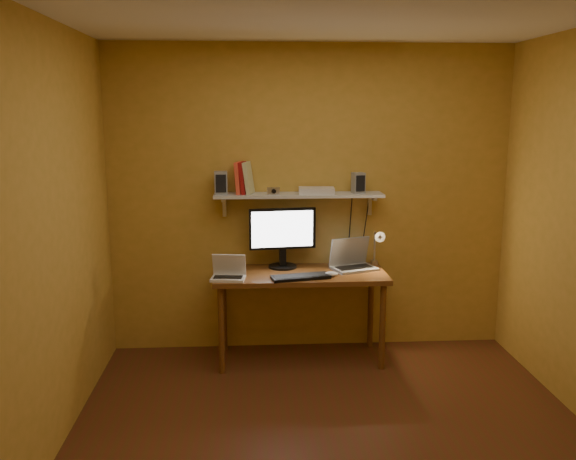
{
  "coord_description": "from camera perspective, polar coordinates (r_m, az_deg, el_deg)",
  "views": [
    {
      "loc": [
        -0.51,
        -3.52,
        2.05
      ],
      "look_at": [
        -0.21,
        1.18,
        1.13
      ],
      "focal_mm": 38.0,
      "sensor_mm": 36.0,
      "label": 1
    }
  ],
  "objects": [
    {
      "name": "laptop",
      "position": [
        5.13,
        6.0,
        -2.85
      ],
      "size": [
        0.41,
        0.35,
        0.26
      ],
      "rotation": [
        0.0,
        0.0,
        0.33
      ],
      "color": "gray",
      "rests_on": "desk"
    },
    {
      "name": "monitor",
      "position": [
        5.08,
        -0.51,
        -0.43
      ],
      "size": [
        0.56,
        0.26,
        0.51
      ],
      "rotation": [
        0.0,
        0.0,
        0.12
      ],
      "color": "black",
      "rests_on": "desk"
    },
    {
      "name": "wall_shelf",
      "position": [
        5.06,
        1.0,
        3.26
      ],
      "size": [
        1.4,
        0.25,
        0.21
      ],
      "color": "silver",
      "rests_on": "room"
    },
    {
      "name": "speaker_left",
      "position": [
        5.03,
        -6.3,
        4.41
      ],
      "size": [
        0.11,
        0.11,
        0.19
      ],
      "primitive_type": "cube",
      "rotation": [
        0.0,
        0.0,
        0.05
      ],
      "color": "gray",
      "rests_on": "wall_shelf"
    },
    {
      "name": "keyboard",
      "position": [
        4.81,
        1.18,
        -4.42
      ],
      "size": [
        0.48,
        0.25,
        0.02
      ],
      "primitive_type": "cube",
      "rotation": [
        0.0,
        0.0,
        0.21
      ],
      "color": "black",
      "rests_on": "desk"
    },
    {
      "name": "shelf_camera",
      "position": [
        4.98,
        -1.39,
        3.67
      ],
      "size": [
        0.11,
        0.05,
        0.06
      ],
      "color": "silver",
      "rests_on": "wall_shelf"
    },
    {
      "name": "router",
      "position": [
        5.06,
        2.68,
        3.71
      ],
      "size": [
        0.31,
        0.22,
        0.05
      ],
      "primitive_type": "cube",
      "rotation": [
        0.0,
        0.0,
        -0.07
      ],
      "color": "white",
      "rests_on": "wall_shelf"
    },
    {
      "name": "desk_lamp",
      "position": [
        5.16,
        8.38,
        -1.23
      ],
      "size": [
        0.09,
        0.23,
        0.38
      ],
      "color": "silver",
      "rests_on": "desk"
    },
    {
      "name": "netbook",
      "position": [
        4.82,
        -5.58,
        -3.94
      ],
      "size": [
        0.28,
        0.22,
        0.19
      ],
      "rotation": [
        0.0,
        0.0,
        -0.12
      ],
      "color": "white",
      "rests_on": "desk"
    },
    {
      "name": "room",
      "position": [
        3.64,
        4.54,
        -0.85
      ],
      "size": [
        3.44,
        3.24,
        2.64
      ],
      "color": "#572616",
      "rests_on": "ground"
    },
    {
      "name": "speaker_right",
      "position": [
        5.11,
        6.6,
        4.41
      ],
      "size": [
        0.11,
        0.11,
        0.17
      ],
      "primitive_type": "cube",
      "rotation": [
        0.0,
        0.0,
        0.2
      ],
      "color": "gray",
      "rests_on": "wall_shelf"
    },
    {
      "name": "desk",
      "position": [
        5.01,
        1.15,
        -4.93
      ],
      "size": [
        1.4,
        0.6,
        0.75
      ],
      "color": "brown",
      "rests_on": "ground"
    },
    {
      "name": "mouse",
      "position": [
        4.88,
        4.07,
        -4.13
      ],
      "size": [
        0.12,
        0.09,
        0.04
      ],
      "primitive_type": "ellipsoid",
      "rotation": [
        0.0,
        0.0,
        -0.2
      ],
      "color": "white",
      "rests_on": "desk"
    },
    {
      "name": "books",
      "position": [
        5.04,
        -4.15,
        4.89
      ],
      "size": [
        0.17,
        0.19,
        0.26
      ],
      "color": "#EC4A32",
      "rests_on": "wall_shelf"
    }
  ]
}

